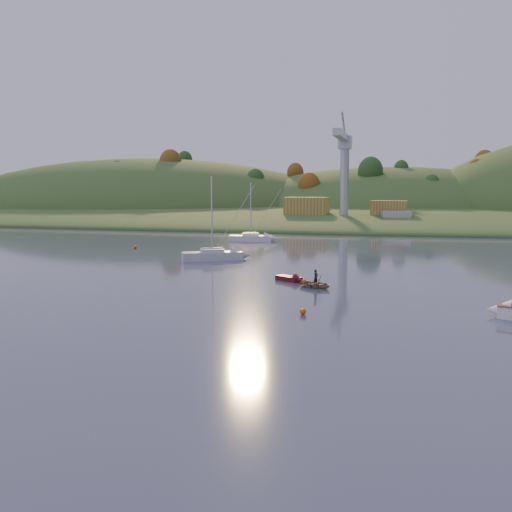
% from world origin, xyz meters
% --- Properties ---
extents(ground, '(500.00, 500.00, 0.00)m').
position_xyz_m(ground, '(0.00, 0.00, 0.00)').
color(ground, '#343856').
rests_on(ground, ground).
extents(far_shore, '(620.00, 220.00, 1.50)m').
position_xyz_m(far_shore, '(0.00, 230.00, 0.00)').
color(far_shore, '#2D5421').
rests_on(far_shore, ground).
extents(shore_slope, '(640.00, 150.00, 7.00)m').
position_xyz_m(shore_slope, '(0.00, 165.00, 0.00)').
color(shore_slope, '#2D5421').
rests_on(shore_slope, ground).
extents(hill_left_far, '(120.00, 100.00, 32.00)m').
position_xyz_m(hill_left_far, '(-160.00, 215.00, 0.00)').
color(hill_left_far, '#2D5421').
rests_on(hill_left_far, ground).
extents(hill_left, '(170.00, 140.00, 44.00)m').
position_xyz_m(hill_left, '(-90.00, 200.00, 0.00)').
color(hill_left, '#2D5421').
rests_on(hill_left, ground).
extents(hill_center, '(140.00, 120.00, 36.00)m').
position_xyz_m(hill_center, '(10.00, 210.00, 0.00)').
color(hill_center, '#2D5421').
rests_on(hill_center, ground).
extents(hillside_trees, '(280.00, 50.00, 32.00)m').
position_xyz_m(hillside_trees, '(0.00, 185.00, 0.00)').
color(hillside_trees, '#254719').
rests_on(hillside_trees, ground).
extents(wharf, '(42.00, 16.00, 2.40)m').
position_xyz_m(wharf, '(5.00, 122.00, 1.20)').
color(wharf, slate).
rests_on(wharf, ground).
extents(shed_west, '(11.00, 8.00, 4.80)m').
position_xyz_m(shed_west, '(-8.00, 123.00, 4.80)').
color(shed_west, olive).
rests_on(shed_west, wharf).
extents(shed_east, '(9.00, 7.00, 4.00)m').
position_xyz_m(shed_east, '(13.00, 124.00, 4.40)').
color(shed_east, olive).
rests_on(shed_east, wharf).
extents(dock_crane, '(3.20, 28.00, 20.30)m').
position_xyz_m(dock_crane, '(2.00, 118.39, 17.17)').
color(dock_crane, '#B7B7BC').
rests_on(dock_crane, wharf).
extents(sailboat_near, '(8.11, 5.81, 10.98)m').
position_xyz_m(sailboat_near, '(-7.29, 45.23, 0.72)').
color(sailboat_near, silver).
rests_on(sailboat_near, ground).
extents(sailboat_far, '(7.79, 3.37, 10.46)m').
position_xyz_m(sailboat_far, '(-9.52, 72.70, 0.69)').
color(sailboat_far, silver).
rests_on(sailboat_far, ground).
extents(canoe, '(3.96, 3.53, 0.68)m').
position_xyz_m(canoe, '(9.26, 27.59, 0.34)').
color(canoe, '#8E774E').
rests_on(canoe, ground).
extents(paddler, '(0.56, 0.65, 1.50)m').
position_xyz_m(paddler, '(9.26, 27.59, 0.75)').
color(paddler, black).
rests_on(paddler, ground).
extents(red_tender, '(3.47, 2.88, 1.16)m').
position_xyz_m(red_tender, '(6.51, 30.55, 0.24)').
color(red_tender, '#500B10').
rests_on(red_tender, ground).
extents(work_vessel, '(16.62, 8.75, 4.06)m').
position_xyz_m(work_vessel, '(15.00, 115.78, 1.45)').
color(work_vessel, slate).
rests_on(work_vessel, ground).
extents(buoy_0, '(0.50, 0.50, 0.50)m').
position_xyz_m(buoy_0, '(10.15, 15.67, 0.25)').
color(buoy_0, '#E95C0C').
rests_on(buoy_0, ground).
extents(buoy_1, '(0.50, 0.50, 0.50)m').
position_xyz_m(buoy_1, '(7.83, 29.37, 0.25)').
color(buoy_1, '#E95C0C').
rests_on(buoy_1, ground).
extents(buoy_2, '(0.50, 0.50, 0.50)m').
position_xyz_m(buoy_2, '(-23.87, 56.00, 0.25)').
color(buoy_2, '#E95C0C').
rests_on(buoy_2, ground).
extents(buoy_3, '(0.50, 0.50, 0.50)m').
position_xyz_m(buoy_3, '(-5.53, 51.16, 0.25)').
color(buoy_3, '#E95C0C').
rests_on(buoy_3, ground).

